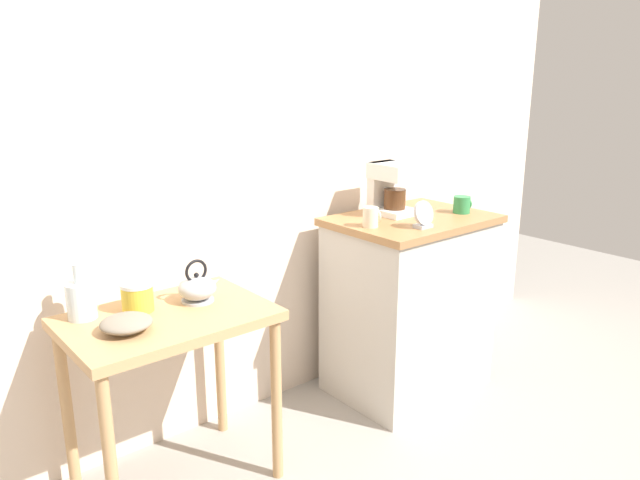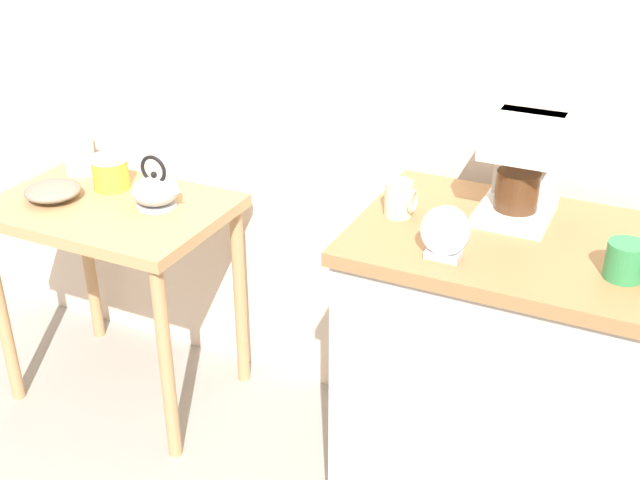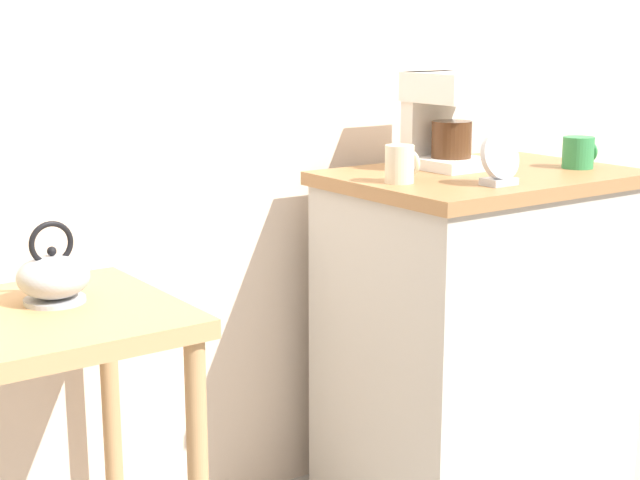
{
  "view_description": "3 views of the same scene",
  "coord_description": "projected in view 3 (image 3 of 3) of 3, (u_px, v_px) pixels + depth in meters",
  "views": [
    {
      "loc": [
        -1.51,
        -1.95,
        1.63
      ],
      "look_at": [
        0.1,
        -0.02,
        0.93
      ],
      "focal_mm": 33.96,
      "sensor_mm": 36.0,
      "label": 1
    },
    {
      "loc": [
        1.04,
        -1.77,
        1.82
      ],
      "look_at": [
        0.2,
        -0.01,
        0.82
      ],
      "focal_mm": 44.59,
      "sensor_mm": 36.0,
      "label": 2
    },
    {
      "loc": [
        -1.1,
        -1.8,
        1.31
      ],
      "look_at": [
        0.17,
        -0.01,
        0.82
      ],
      "focal_mm": 53.57,
      "sensor_mm": 36.0,
      "label": 3
    }
  ],
  "objects": [
    {
      "name": "mug_small_cream",
      "position": [
        399.0,
        164.0,
        2.37
      ],
      "size": [
        0.08,
        0.07,
        0.09
      ],
      "color": "beige",
      "rests_on": "kitchen_counter"
    },
    {
      "name": "kitchen_counter",
      "position": [
        477.0,
        337.0,
        2.66
      ],
      "size": [
        0.79,
        0.58,
        0.93
      ],
      "color": "#BCB7AD",
      "rests_on": "ground_plane"
    },
    {
      "name": "mug_tall_green",
      "position": [
        579.0,
        152.0,
        2.62
      ],
      "size": [
        0.09,
        0.09,
        0.09
      ],
      "color": "#338C4C",
      "rests_on": "kitchen_counter"
    },
    {
      "name": "table_clock",
      "position": [
        500.0,
        162.0,
        2.33
      ],
      "size": [
        0.12,
        0.06,
        0.13
      ],
      "color": "#B2B5BA",
      "rests_on": "kitchen_counter"
    },
    {
      "name": "teakettle",
      "position": [
        54.0,
        277.0,
        2.0
      ],
      "size": [
        0.19,
        0.15,
        0.18
      ],
      "color": "#B2B5BA",
      "rests_on": "wooden_table"
    },
    {
      "name": "coffee_maker",
      "position": [
        444.0,
        116.0,
        2.61
      ],
      "size": [
        0.18,
        0.22,
        0.26
      ],
      "color": "white",
      "rests_on": "kitchen_counter"
    }
  ]
}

